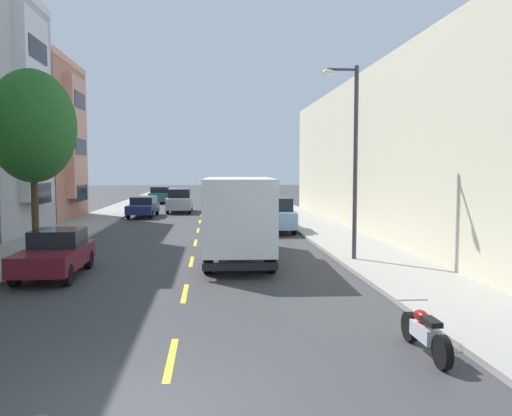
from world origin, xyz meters
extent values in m
plane|color=#38383A|center=(0.00, 30.00, 0.00)|extent=(160.00, 160.00, 0.00)
cube|color=#99968E|center=(-7.10, 28.00, 0.07)|extent=(3.20, 120.00, 0.14)
cube|color=#99968E|center=(7.10, 28.00, 0.07)|extent=(3.20, 120.00, 0.14)
cube|color=yellow|center=(0.00, 2.00, 0.00)|extent=(0.14, 2.20, 0.01)
cube|color=yellow|center=(0.00, 7.00, 0.00)|extent=(0.14, 2.20, 0.01)
cube|color=yellow|center=(0.00, 12.00, 0.00)|extent=(0.14, 2.20, 0.01)
cube|color=yellow|center=(0.00, 17.00, 0.00)|extent=(0.14, 2.20, 0.01)
cube|color=yellow|center=(0.00, 22.00, 0.00)|extent=(0.14, 2.20, 0.01)
cube|color=yellow|center=(0.00, 27.00, 0.00)|extent=(0.14, 2.20, 0.01)
cube|color=yellow|center=(0.00, 32.00, 0.00)|extent=(0.14, 2.20, 0.01)
cube|color=yellow|center=(0.00, 37.00, 0.00)|extent=(0.14, 2.20, 0.01)
cube|color=yellow|center=(0.00, 42.00, 0.00)|extent=(0.14, 2.20, 0.01)
cube|color=yellow|center=(0.00, 47.00, 0.00)|extent=(0.14, 2.20, 0.01)
cube|color=silver|center=(-8.42, 20.56, 6.69)|extent=(0.55, 3.65, 9.67)
cube|color=#1E232D|center=(-8.13, 20.56, 2.23)|extent=(0.04, 2.77, 1.10)
cube|color=#1E232D|center=(-8.13, 20.56, 5.95)|extent=(0.04, 2.77, 1.10)
cube|color=#1E232D|center=(-8.13, 20.56, 9.67)|extent=(0.04, 2.77, 1.10)
cube|color=#E19B83|center=(-8.95, 28.86, 10.74)|extent=(0.60, 8.10, 0.44)
cube|color=#E19B83|center=(-8.42, 28.86, 5.68)|extent=(0.55, 3.65, 8.20)
cube|color=#1E232D|center=(-8.13, 28.86, 1.89)|extent=(0.04, 2.77, 1.10)
cube|color=#1E232D|center=(-8.13, 28.86, 5.05)|extent=(0.04, 2.77, 1.10)
cube|color=#1E232D|center=(-8.13, 28.86, 8.20)|extent=(0.04, 2.77, 1.10)
cube|color=beige|center=(13.70, 20.00, 4.33)|extent=(10.00, 36.00, 8.65)
cylinder|color=#47331E|center=(-6.40, 14.11, 1.83)|extent=(0.28, 0.28, 3.39)
ellipsoid|color=#235B23|center=(-6.40, 14.11, 5.23)|extent=(3.45, 3.45, 4.55)
cylinder|color=#38383D|center=(6.10, 11.28, 3.71)|extent=(0.16, 0.16, 7.14)
cylinder|color=#38383D|center=(5.55, 11.28, 7.13)|extent=(1.10, 0.10, 0.10)
ellipsoid|color=silver|center=(5.05, 11.28, 7.03)|extent=(0.44, 0.28, 0.20)
cube|color=white|center=(1.76, 11.32, 1.92)|extent=(2.61, 5.75, 2.51)
cube|color=white|center=(1.91, 15.30, 1.76)|extent=(2.37, 1.98, 2.20)
cube|color=black|center=(1.94, 16.20, 2.24)|extent=(2.02, 0.15, 0.97)
cube|color=black|center=(1.66, 8.57, 0.43)|extent=(2.40, 0.25, 0.24)
cylinder|color=black|center=(2.97, 15.31, 0.48)|extent=(0.32, 0.97, 0.96)
cylinder|color=black|center=(0.85, 15.39, 0.48)|extent=(0.32, 0.97, 0.96)
cylinder|color=black|center=(2.76, 9.65, 0.48)|extent=(0.32, 0.97, 0.96)
cylinder|color=black|center=(0.64, 9.73, 0.48)|extent=(0.32, 0.97, 0.96)
cylinder|color=black|center=(2.80, 10.75, 0.48)|extent=(0.32, 0.97, 0.96)
cylinder|color=black|center=(0.68, 10.83, 0.48)|extent=(0.32, 0.97, 0.96)
cube|color=navy|center=(-4.25, 30.81, 0.64)|extent=(1.95, 4.75, 0.62)
cube|color=black|center=(-4.24, 31.19, 1.23)|extent=(1.68, 2.86, 0.55)
cylinder|color=black|center=(-5.10, 29.24, 0.33)|extent=(0.24, 0.67, 0.66)
cylinder|color=black|center=(-3.50, 29.19, 0.33)|extent=(0.24, 0.67, 0.66)
cylinder|color=black|center=(-5.01, 32.43, 0.33)|extent=(0.24, 0.67, 0.66)
cylinder|color=black|center=(-3.41, 32.39, 0.33)|extent=(0.24, 0.67, 0.66)
cube|color=maroon|center=(-4.32, 9.61, 0.64)|extent=(1.77, 4.01, 0.62)
cube|color=black|center=(-4.33, 10.09, 1.23)|extent=(1.54, 1.69, 0.55)
cylinder|color=black|center=(-5.07, 8.24, 0.33)|extent=(0.22, 0.66, 0.66)
cylinder|color=black|center=(-3.55, 8.25, 0.33)|extent=(0.22, 0.66, 0.66)
cylinder|color=black|center=(-5.09, 10.96, 0.33)|extent=(0.22, 0.66, 0.66)
cylinder|color=black|center=(-3.57, 10.97, 0.33)|extent=(0.22, 0.66, 0.66)
cube|color=black|center=(4.22, 32.05, 0.64)|extent=(1.89, 4.73, 0.62)
cube|color=black|center=(4.23, 31.67, 1.23)|extent=(1.64, 2.84, 0.55)
cylinder|color=black|center=(5.00, 33.66, 0.33)|extent=(0.23, 0.66, 0.66)
cylinder|color=black|center=(3.40, 33.63, 0.33)|extent=(0.23, 0.66, 0.66)
cylinder|color=black|center=(5.05, 30.46, 0.33)|extent=(0.23, 0.66, 0.66)
cylinder|color=black|center=(3.45, 30.44, 0.33)|extent=(0.23, 0.66, 0.66)
cube|color=#195B60|center=(-4.46, 46.91, 0.73)|extent=(2.12, 5.35, 0.80)
cube|color=black|center=(-4.49, 45.75, 1.43)|extent=(1.80, 1.63, 0.60)
cylinder|color=black|center=(-5.40, 45.13, 0.33)|extent=(0.24, 0.67, 0.66)
cylinder|color=black|center=(-3.62, 45.09, 0.33)|extent=(0.24, 0.67, 0.66)
cylinder|color=black|center=(-5.31, 48.73, 0.33)|extent=(0.24, 0.67, 0.66)
cylinder|color=black|center=(-3.53, 48.69, 0.33)|extent=(0.24, 0.67, 0.66)
cube|color=tan|center=(4.28, 40.94, 0.73)|extent=(2.12, 5.34, 0.80)
cube|color=black|center=(4.31, 42.11, 1.43)|extent=(1.80, 1.63, 0.60)
cylinder|color=black|center=(5.21, 42.72, 0.33)|extent=(0.24, 0.66, 0.66)
cylinder|color=black|center=(3.43, 42.76, 0.33)|extent=(0.24, 0.66, 0.66)
cylinder|color=black|center=(5.13, 39.12, 0.33)|extent=(0.24, 0.66, 0.66)
cylinder|color=black|center=(3.35, 39.16, 0.33)|extent=(0.24, 0.66, 0.66)
cube|color=#7A9EC6|center=(4.34, 21.15, 0.78)|extent=(2.05, 4.84, 0.90)
cube|color=black|center=(4.34, 21.15, 1.58)|extent=(1.77, 2.82, 0.70)
cylinder|color=black|center=(5.24, 22.76, 0.33)|extent=(0.23, 0.66, 0.66)
cylinder|color=black|center=(3.51, 22.80, 0.33)|extent=(0.23, 0.66, 0.66)
cylinder|color=black|center=(5.17, 19.50, 0.33)|extent=(0.23, 0.66, 0.66)
cylinder|color=black|center=(3.44, 19.53, 0.33)|extent=(0.23, 0.66, 0.66)
cube|color=#B2B5BA|center=(-1.80, 34.67, 0.78)|extent=(1.95, 4.80, 0.90)
cube|color=black|center=(-1.80, 34.67, 1.58)|extent=(1.72, 2.78, 0.70)
cylinder|color=black|center=(-2.67, 33.04, 0.33)|extent=(0.22, 0.66, 0.66)
cylinder|color=black|center=(-0.94, 33.04, 0.33)|extent=(0.22, 0.66, 0.66)
cylinder|color=black|center=(-2.67, 36.31, 0.33)|extent=(0.22, 0.66, 0.66)
cylinder|color=black|center=(-0.93, 36.31, 0.33)|extent=(0.22, 0.66, 0.66)
cylinder|color=black|center=(4.75, 2.55, 0.30)|extent=(0.14, 0.60, 0.60)
cylinder|color=black|center=(4.75, 1.10, 0.30)|extent=(0.14, 0.60, 0.60)
cube|color=silver|center=(4.75, 1.83, 0.42)|extent=(0.28, 0.81, 0.28)
ellipsoid|color=maroon|center=(4.75, 2.00, 0.68)|extent=(0.24, 0.48, 0.22)
cube|color=black|center=(4.75, 1.57, 0.70)|extent=(0.22, 0.52, 0.10)
cylinder|color=silver|center=(4.75, 2.44, 0.88)|extent=(0.62, 0.03, 0.03)
camera|label=1|loc=(0.75, -7.20, 3.47)|focal=35.63mm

